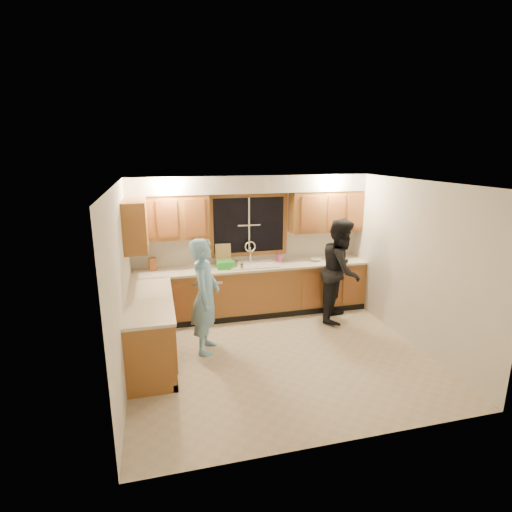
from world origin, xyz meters
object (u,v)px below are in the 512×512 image
Objects in this scene: soap_bottle at (279,257)px; bowl at (316,260)px; man at (205,296)px; knife_block at (153,264)px; sink at (253,268)px; dish_crate at (225,265)px; dishwasher at (206,297)px; woman at (341,270)px; stove at (151,348)px.

soap_bottle reaches higher than bowl.
man is 1.51m from knife_block.
sink is 4.44× the size of bowl.
dish_crate is 1.52× the size of soap_bottle.
dishwasher is 1.09m from knife_block.
knife_block is at bearing 111.31° from woman.
man is at bearing -72.94° from knife_block.
bowl is (-0.23, 0.60, 0.04)m from woman.
knife_block is (0.07, 1.95, 0.58)m from stove.
dish_crate is (0.49, 1.14, 0.13)m from man.
stove is at bearing -148.80° from bowl.
dishwasher is 0.46× the size of woman.
bowl is at bearing -14.54° from knife_block.
man is 9.22× the size of soap_bottle.
sink is 0.48× the size of woman.
woman is 1.17m from soap_bottle.
dishwasher is at bearing -20.93° from knife_block.
soap_bottle reaches higher than stove.
dishwasher is at bearing 173.59° from dish_crate.
dish_crate is (1.29, 1.77, 0.54)m from stove.
sink is at bearing -22.71° from man.
knife_block is 0.78× the size of dish_crate.
dishwasher is 0.67m from dish_crate.
stove is 4.84× the size of soap_bottle.
bowl reaches higher than stove.
soap_bottle is at bearing -11.56° from knife_block.
dish_crate is at bearing -6.00° from man.
woman is (2.43, 0.58, 0.04)m from man.
knife_block is at bearing 46.50° from man.
sink is 1.75m from knife_block.
dish_crate is (1.22, -0.18, -0.04)m from knife_block.
woman is at bearing -69.22° from bowl.
knife_block is at bearing 177.42° from bowl.
man is 8.86× the size of bowl.
soap_bottle is at bearing 14.66° from sink.
stove is 0.50× the size of woman.
dishwasher is at bearing -173.61° from soap_bottle.
sink is 0.96× the size of stove.
sink is at bearing 179.64° from bowl.
stove is at bearing -126.04° from dish_crate.
dishwasher is 0.91× the size of stove.
stove is 3.54m from bowl.
sink is 3.93× the size of knife_block.
man reaches higher than knife_block.
dish_crate is at bearing -178.48° from bowl.
man reaches higher than stove.
dishwasher is 2.04m from stove.
soap_bottle is 0.96× the size of bowl.
bowl is (1.71, 0.05, -0.04)m from dish_crate.
dishwasher is 1.27m from man.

